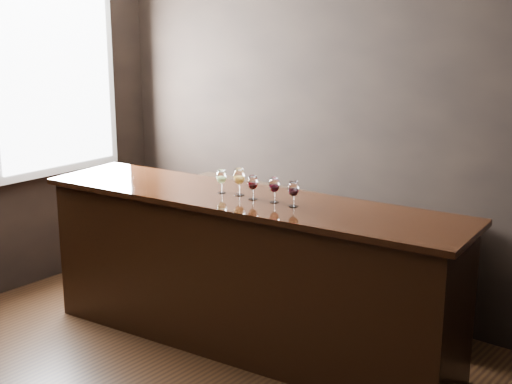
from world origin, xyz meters
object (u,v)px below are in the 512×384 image
Objects in this scene: glass_red_a at (253,183)px; glass_red_c at (293,189)px; glass_white at (221,177)px; back_bar_shelf at (306,251)px; glass_red_b at (274,186)px; bar_counter at (246,275)px; glass_amber at (239,177)px.

glass_red_a is 0.97× the size of glass_red_c.
back_bar_shelf is at bearing 83.86° from glass_white.
glass_red_a is 0.98× the size of glass_red_b.
bar_counter is 0.72m from glass_white.
back_bar_shelf is 13.08× the size of glass_amber.
glass_red_c is at bearing -5.59° from bar_counter.
glass_amber is at bearing 168.74° from glass_red_a.
glass_red_c is (0.47, -0.01, -0.01)m from glass_amber.
glass_red_a reaches higher than glass_white.
glass_white is at bearing -179.54° from glass_red_a.
back_bar_shelf is 14.52× the size of glass_red_b.
glass_red_a is 0.16m from glass_red_b.
glass_amber is at bearing 12.89° from glass_white.
glass_amber is (0.04, -0.89, 0.79)m from back_bar_shelf.
glass_white is 0.97× the size of glass_red_b.
glass_red_b is at bearing 4.30° from glass_white.
glass_red_b is (0.24, 0.01, 0.69)m from bar_counter.
bar_counter is 1.22× the size of back_bar_shelf.
glass_red_b reaches higher than bar_counter.
back_bar_shelf is at bearing 119.46° from glass_red_c.
bar_counter is at bearing -7.96° from glass_amber.
back_bar_shelf is at bearing 101.22° from glass_red_a.
glass_red_b is 0.16m from glass_red_c.
bar_counter is at bearing 165.83° from glass_red_a.
glass_red_c reaches higher than glass_white.
bar_counter is at bearing -179.35° from glass_red_c.
glass_amber is at bearing 179.38° from glass_red_c.
glass_amber is 1.10× the size of glass_red_c.
glass_red_a is (0.08, -0.02, 0.69)m from bar_counter.
glass_amber is at bearing -87.62° from back_bar_shelf.
glass_red_a is at bearing -20.41° from bar_counter.
glass_white is at bearing -177.53° from glass_red_c.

